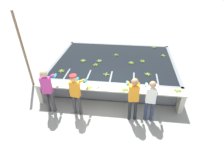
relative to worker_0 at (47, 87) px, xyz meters
The scene contains 23 objects.
ground_plane 2.30m from the worker_0, ahead, with size 80.00×80.00×0.00m, color #999993.
wash_tank 3.42m from the worker_0, 52.92° to the left, with size 5.39×3.90×0.84m.
work_ledge 2.13m from the worker_0, 14.37° to the left, with size 5.39×0.45×0.84m.
worker_0 is the anchor object (origin of this frame).
worker_1 0.99m from the worker_0, ahead, with size 0.48×0.74×1.63m.
worker_2 2.91m from the worker_0, ahead, with size 0.47×0.73×1.68m.
worker_3 3.47m from the worker_0, ahead, with size 0.43×0.72×1.59m.
banana_bunch_floating_0 2.51m from the worker_0, 75.98° to the left, with size 0.28×0.28×0.08m.
banana_bunch_floating_1 3.74m from the worker_0, 41.47° to the left, with size 0.28×0.28×0.08m.
banana_bunch_floating_2 1.44m from the worker_0, 92.36° to the left, with size 0.27×0.28×0.08m.
banana_bunch_floating_3 2.84m from the worker_0, 61.72° to the left, with size 0.28×0.26×0.08m.
banana_bunch_floating_4 2.29m from the worker_0, 36.97° to the left, with size 0.28×0.28×0.08m.
banana_bunch_floating_5 3.82m from the worker_0, 24.23° to the left, with size 0.28×0.28×0.08m.
banana_bunch_floating_6 5.89m from the worker_0, 47.91° to the left, with size 0.28×0.27×0.08m.
banana_bunch_floating_7 2.46m from the worker_0, 59.53° to the left, with size 0.27×0.27×0.08m.
banana_bunch_floating_8 3.81m from the worker_0, 57.25° to the left, with size 0.27×0.27×0.08m.
banana_bunch_floating_9 5.50m from the worker_0, 38.17° to the left, with size 0.28×0.28×0.08m.
banana_bunch_floating_10 4.27m from the worker_0, 39.21° to the left, with size 0.28×0.27×0.08m.
banana_bunch_ledge_0 2.65m from the worker_0, ahead, with size 0.28×0.28×0.08m.
banana_bunch_ledge_1 4.48m from the worker_0, ahead, with size 0.27×0.28×0.08m.
banana_bunch_ledge_2 1.43m from the worker_0, 17.10° to the left, with size 0.28×0.28×0.08m.
knife_0 1.79m from the worker_0, 15.70° to the left, with size 0.30×0.23×0.02m.
support_post_left 2.22m from the worker_0, 135.54° to the left, with size 0.09×0.09×3.20m.
Camera 1 is at (0.71, -4.79, 4.53)m, focal length 28.00 mm.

